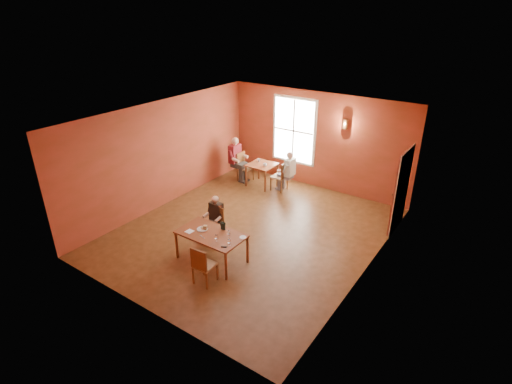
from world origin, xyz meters
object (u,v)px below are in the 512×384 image
Objects in this scene: chair_diner_white at (279,176)px; chair_empty at (205,264)px; main_table at (212,247)px; chair_diner_maroon at (245,167)px; second_table at (262,175)px; diner_main at (212,222)px; diner_maroon at (245,160)px; diner_white at (280,172)px; chair_diner_main at (213,225)px.

chair_empty is at bearing -166.57° from chair_diner_white.
chair_diner_maroon is at bearing 116.45° from main_table.
chair_diner_white reaches higher than second_table.
diner_main is 3.51m from chair_diner_white.
diner_maroon is at bearing 180.00° from second_table.
diner_main is at bearing -75.60° from second_table.
diner_white is at bearing 99.90° from chair_empty.
chair_diner_main is 0.93× the size of chair_diner_white.
chair_diner_main is at bearing -175.91° from chair_diner_white.
diner_main is 1.59m from chair_empty.
chair_diner_white is 1.30m from chair_diner_maroon.
chair_empty is at bearing 124.53° from diner_main.
chair_diner_maroon is at bearing -65.94° from chair_diner_main.
diner_maroon is at bearing -65.53° from chair_diner_main.
main_table is 1.60× the size of chair_diner_maroon.
chair_diner_white reaches higher than chair_empty.
diner_maroon reaches higher than main_table.
second_table is 0.65× the size of diner_white.
diner_maroon reaches higher than second_table.
diner_main is 3.83m from chair_diner_maroon.
second_table is 0.58× the size of diner_maroon.
chair_diner_maroon is at bearing 113.80° from chair_empty.
diner_white is 1.36m from diner_maroon.
diner_white is at bearing -86.40° from chair_diner_main.
chair_diner_maroon reaches higher than chair_empty.
chair_diner_white is at bearing 100.30° from main_table.
second_table is 0.76m from diner_maroon.
second_table is 0.66m from chair_diner_maroon.
diner_maroon is (-1.36, 0.00, 0.07)m from diner_white.
main_table is 1.60× the size of chair_diner_white.
chair_diner_maroon is 0.68× the size of diner_maroon.
diner_main is at bearing 23.88° from chair_diner_maroon.
chair_diner_main is 0.70× the size of diner_white.
chair_diner_main reaches higher than second_table.
diner_maroon is (-1.58, 3.50, 0.15)m from diner_main.
chair_diner_white is at bearing -85.91° from chair_diner_main.
chair_diner_main is 3.48m from chair_diner_white.
diner_maroon reaches higher than chair_diner_main.
chair_empty is 1.10× the size of second_table.
second_table is at bearing 90.00° from diner_maroon.
chair_empty is 0.94× the size of chair_diner_white.
chair_diner_main reaches higher than main_table.
main_table is at bearing -169.70° from chair_diner_white.
diner_maroon is at bearing 114.08° from chair_empty.
main_table is 0.80m from chair_empty.
chair_diner_main is 0.98× the size of chair_empty.
diner_white reaches higher than second_table.
chair_diner_maroon is at bearing -66.12° from diner_main.
second_table reaches higher than main_table.
chair_empty is at bearing -59.84° from main_table.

